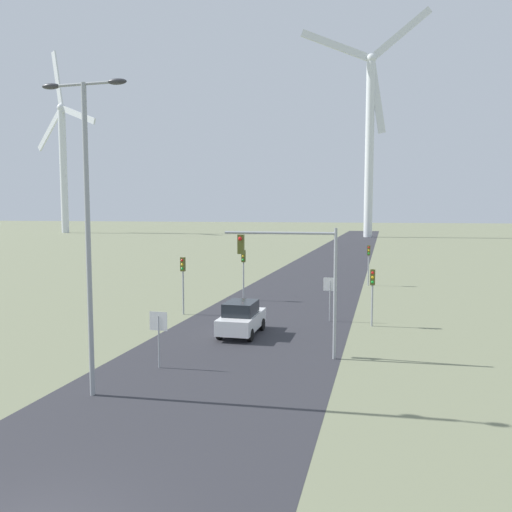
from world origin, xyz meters
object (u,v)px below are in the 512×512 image
object	(u,v)px
traffic_light_post_near_left	(183,273)
traffic_light_mast_overhead	(295,264)
stop_sign_near	(159,329)
traffic_light_post_mid_right	(369,256)
stop_sign_far	(330,291)
wind_turbine_left	(370,129)
traffic_light_post_mid_left	(243,264)
traffic_light_post_near_right	(372,285)
car_approaching	(241,318)
wind_turbine_far_left	(63,155)
streetlamp	(87,205)

from	to	relation	value
traffic_light_post_near_left	traffic_light_mast_overhead	xyz separation A→B (m)	(8.61, -7.44, 1.56)
traffic_light_post_near_left	traffic_light_mast_overhead	distance (m)	11.48
stop_sign_near	traffic_light_post_mid_right	xyz separation A→B (m)	(7.86, 26.64, 0.97)
stop_sign_far	traffic_light_post_near_left	xyz separation A→B (m)	(-9.42, -0.32, 0.86)
traffic_light_post_near_left	traffic_light_post_mid_right	world-z (taller)	traffic_light_post_near_left
traffic_light_post_mid_right	wind_turbine_left	size ratio (longest dim) A/B	0.06
traffic_light_post_mid_left	wind_turbine_left	size ratio (longest dim) A/B	0.07
traffic_light_post_near_left	wind_turbine_left	world-z (taller)	wind_turbine_left
traffic_light_post_near_right	car_approaching	world-z (taller)	traffic_light_post_near_right
traffic_light_mast_overhead	wind_turbine_left	xyz separation A→B (m)	(-0.32, 111.45, 23.67)
traffic_light_post_near_right	wind_turbine_far_left	world-z (taller)	wind_turbine_far_left
traffic_light_post_near_left	car_approaching	world-z (taller)	traffic_light_post_near_left
traffic_light_post_near_left	traffic_light_post_mid_left	distance (m)	6.42
streetlamp	traffic_light_post_mid_left	xyz separation A→B (m)	(-0.03, 20.12, -4.09)
traffic_light_post_mid_right	traffic_light_mast_overhead	world-z (taller)	traffic_light_mast_overhead
traffic_light_post_mid_left	car_approaching	distance (m)	10.70
traffic_light_post_near_right	car_approaching	xyz separation A→B (m)	(-6.79, -3.82, -1.53)
traffic_light_post_near_left	traffic_light_post_near_right	world-z (taller)	traffic_light_post_near_left
wind_turbine_far_left	traffic_light_post_near_right	bearing A→B (deg)	-48.07
traffic_light_post_mid_left	traffic_light_post_near_right	bearing A→B (deg)	-33.55
stop_sign_far	wind_turbine_far_left	xyz separation A→B (m)	(-94.32, 107.13, 22.31)
traffic_light_post_mid_left	wind_turbine_left	world-z (taller)	wind_turbine_left
traffic_light_post_mid_right	traffic_light_post_near_right	bearing A→B (deg)	-87.46
traffic_light_post_mid_right	traffic_light_post_near_left	bearing A→B (deg)	-124.95
wind_turbine_left	traffic_light_post_near_right	bearing A→B (deg)	-88.00
car_approaching	wind_turbine_far_left	distance (m)	145.30
car_approaching	traffic_light_post_mid_right	bearing A→B (deg)	73.31
traffic_light_post_mid_left	stop_sign_near	bearing A→B (deg)	-86.61
traffic_light_post_near_right	traffic_light_mast_overhead	xyz separation A→B (m)	(-3.32, -7.07, 1.85)
traffic_light_post_near_left	traffic_light_post_mid_right	size ratio (longest dim) A/B	1.02
traffic_light_post_near_left	traffic_light_post_near_right	size ratio (longest dim) A/B	1.12
stop_sign_far	wind_turbine_left	bearing A→B (deg)	90.63
stop_sign_far	car_approaching	xyz separation A→B (m)	(-4.28, -4.51, -0.96)
traffic_light_post_near_left	wind_turbine_left	distance (m)	107.34
traffic_light_post_near_right	traffic_light_post_mid_left	bearing A→B (deg)	146.45
traffic_light_post_near_right	streetlamp	bearing A→B (deg)	-124.73
traffic_light_post_near_right	traffic_light_post_mid_right	world-z (taller)	traffic_light_post_mid_right
traffic_light_post_near_right	traffic_light_post_mid_left	size ratio (longest dim) A/B	0.88
traffic_light_post_near_left	car_approaching	size ratio (longest dim) A/B	0.90
stop_sign_near	wind_turbine_far_left	world-z (taller)	wind_turbine_far_left
traffic_light_post_mid_right	stop_sign_near	bearing A→B (deg)	-106.44
streetlamp	traffic_light_post_mid_right	bearing A→B (deg)	73.71
traffic_light_post_mid_right	wind_turbine_far_left	distance (m)	134.38
wind_turbine_far_left	traffic_light_post_mid_right	bearing A→B (deg)	-43.57
stop_sign_far	streetlamp	bearing A→B (deg)	-115.94
traffic_light_post_mid_right	traffic_light_post_mid_left	bearing A→B (deg)	-131.34
stop_sign_far	traffic_light_mast_overhead	world-z (taller)	traffic_light_mast_overhead
streetlamp	traffic_light_post_mid_left	distance (m)	20.53
traffic_light_post_near_right	wind_turbine_far_left	distance (m)	146.54
traffic_light_mast_overhead	wind_turbine_left	distance (m)	113.94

